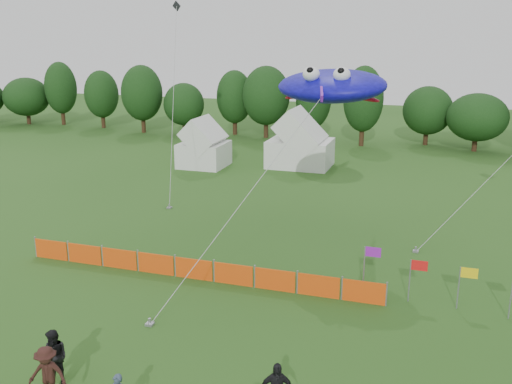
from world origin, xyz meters
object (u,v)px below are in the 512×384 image
(tent_left, at_px, (204,147))
(spectator_b, at_px, (55,357))
(tent_right, at_px, (300,144))
(stingray_kite, at_px, (333,85))
(barrier_fence, at_px, (194,269))
(spectator_c, at_px, (47,375))

(tent_left, relative_size, spectator_b, 2.07)
(tent_right, bearing_deg, stingray_kite, -71.18)
(tent_left, xyz_separation_m, barrier_fence, (8.88, -22.01, -1.23))
(tent_left, height_order, tent_right, tent_right)
(spectator_b, distance_m, stingray_kite, 18.93)
(barrier_fence, distance_m, spectator_c, 10.01)
(barrier_fence, distance_m, stingray_kite, 11.95)
(tent_right, xyz_separation_m, spectator_c, (0.43, -34.60, -0.98))
(tent_left, distance_m, tent_right, 8.38)
(tent_left, relative_size, tent_right, 0.72)
(spectator_b, bearing_deg, spectator_c, -60.05)
(tent_left, height_order, stingray_kite, stingray_kite)
(barrier_fence, bearing_deg, tent_right, 92.15)
(tent_right, bearing_deg, tent_left, -161.84)
(spectator_b, bearing_deg, stingray_kite, 75.16)
(tent_right, distance_m, spectator_c, 34.62)
(tent_right, xyz_separation_m, stingray_kite, (5.93, -17.40, 6.67))
(tent_left, xyz_separation_m, spectator_c, (8.39, -31.99, -0.78))
(tent_right, height_order, barrier_fence, tent_right)
(barrier_fence, height_order, stingray_kite, stingray_kite)
(tent_right, xyz_separation_m, barrier_fence, (0.93, -24.62, -1.43))
(barrier_fence, xyz_separation_m, spectator_b, (-0.94, -9.03, 0.44))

